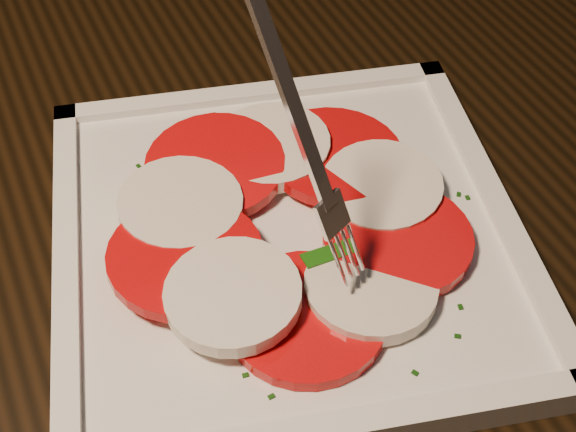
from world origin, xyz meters
name	(u,v)px	position (x,y,z in m)	size (l,w,h in m)	color
table	(398,298)	(0.29, -0.12, 0.65)	(1.25, 0.87, 0.75)	black
plate	(288,240)	(0.20, -0.12, 0.76)	(0.29, 0.29, 0.01)	white
caprese_salad	(288,222)	(0.20, -0.12, 0.77)	(0.23, 0.25, 0.02)	red
fork	(291,134)	(0.19, -0.14, 0.87)	(0.03, 0.08, 0.16)	white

